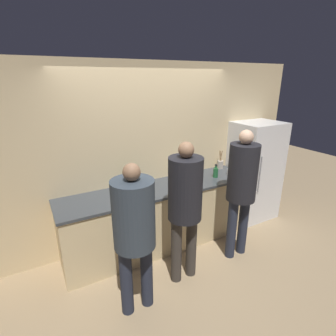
{
  "coord_description": "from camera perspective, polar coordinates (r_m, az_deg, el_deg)",
  "views": [
    {
      "loc": [
        -1.53,
        -2.63,
        2.38
      ],
      "look_at": [
        0.0,
        0.15,
        1.28
      ],
      "focal_mm": 28.0,
      "sensor_mm": 36.0,
      "label": 1
    }
  ],
  "objects": [
    {
      "name": "ground_plane",
      "position": [
        3.87,
        1.17,
        -18.89
      ],
      "size": [
        14.0,
        14.0,
        0.0
      ],
      "primitive_type": "plane",
      "color": "#9E8460"
    },
    {
      "name": "wall_back",
      "position": [
        3.84,
        -4.09,
        2.75
      ],
      "size": [
        5.2,
        0.06,
        2.6
      ],
      "color": "#D6BC8C",
      "rests_on": "ground_plane"
    },
    {
      "name": "counter",
      "position": [
        3.89,
        -1.67,
        -10.39
      ],
      "size": [
        2.82,
        0.7,
        0.93
      ],
      "color": "beige",
      "rests_on": "ground_plane"
    },
    {
      "name": "refrigerator",
      "position": [
        4.77,
        18.23,
        -0.64
      ],
      "size": [
        0.77,
        0.66,
        1.69
      ],
      "color": "white",
      "rests_on": "ground_plane"
    },
    {
      "name": "person_left",
      "position": [
        2.62,
        -7.38,
        -12.25
      ],
      "size": [
        0.42,
        0.42,
        1.66
      ],
      "color": "#232838",
      "rests_on": "ground_plane"
    },
    {
      "name": "person_center",
      "position": [
        3.0,
        3.72,
        -6.96
      ],
      "size": [
        0.39,
        0.39,
        1.74
      ],
      "color": "#38332D",
      "rests_on": "ground_plane"
    },
    {
      "name": "person_right",
      "position": [
        3.53,
        15.75,
        -3.2
      ],
      "size": [
        0.38,
        0.38,
        1.78
      ],
      "color": "#232838",
      "rests_on": "ground_plane"
    },
    {
      "name": "fruit_bowl",
      "position": [
        3.81,
        2.99,
        -2.69
      ],
      "size": [
        0.37,
        0.37,
        0.11
      ],
      "color": "beige",
      "rests_on": "counter"
    },
    {
      "name": "utensil_crock",
      "position": [
        4.48,
        11.29,
        0.85
      ],
      "size": [
        0.1,
        0.1,
        0.31
      ],
      "color": "#ADA393",
      "rests_on": "counter"
    },
    {
      "name": "bottle_clear",
      "position": [
        3.83,
        6.86,
        -1.72
      ],
      "size": [
        0.07,
        0.07,
        0.25
      ],
      "color": "silver",
      "rests_on": "counter"
    },
    {
      "name": "bottle_green",
      "position": [
        4.07,
        10.33,
        -0.9
      ],
      "size": [
        0.08,
        0.08,
        0.2
      ],
      "color": "#236033",
      "rests_on": "counter"
    },
    {
      "name": "bottle_red",
      "position": [
        4.29,
        14.85,
        -0.21
      ],
      "size": [
        0.07,
        0.07,
        0.2
      ],
      "color": "red",
      "rests_on": "counter"
    },
    {
      "name": "cup_white",
      "position": [
        4.22,
        13.3,
        -0.84
      ],
      "size": [
        0.08,
        0.08,
        0.1
      ],
      "color": "white",
      "rests_on": "counter"
    },
    {
      "name": "potted_plant",
      "position": [
        3.58,
        -7.32,
        -2.94
      ],
      "size": [
        0.15,
        0.15,
        0.22
      ],
      "color": "beige",
      "rests_on": "counter"
    }
  ]
}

